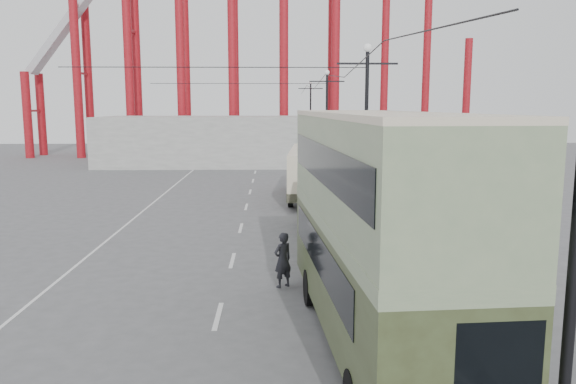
{
  "coord_description": "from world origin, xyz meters",
  "views": [
    {
      "loc": [
        0.63,
        -11.82,
        6.15
      ],
      "look_at": [
        1.19,
        8.5,
        3.0
      ],
      "focal_mm": 35.0,
      "sensor_mm": 36.0,
      "label": 1
    }
  ],
  "objects_px": {
    "double_decker_bus": "(377,218)",
    "single_decker_green": "(333,207)",
    "single_decker_cream": "(311,171)",
    "pedestrian": "(283,260)"
  },
  "relations": [
    {
      "from": "double_decker_bus",
      "to": "single_decker_green",
      "type": "height_order",
      "value": "double_decker_bus"
    },
    {
      "from": "double_decker_bus",
      "to": "single_decker_cream",
      "type": "height_order",
      "value": "double_decker_bus"
    },
    {
      "from": "pedestrian",
      "to": "single_decker_cream",
      "type": "bearing_deg",
      "value": -132.12
    },
    {
      "from": "double_decker_bus",
      "to": "pedestrian",
      "type": "xyz_separation_m",
      "value": [
        -2.28,
        4.78,
        -2.4
      ]
    },
    {
      "from": "single_decker_green",
      "to": "single_decker_cream",
      "type": "bearing_deg",
      "value": 88.89
    },
    {
      "from": "pedestrian",
      "to": "single_decker_green",
      "type": "bearing_deg",
      "value": -145.44
    },
    {
      "from": "single_decker_green",
      "to": "double_decker_bus",
      "type": "bearing_deg",
      "value": -92.47
    },
    {
      "from": "single_decker_cream",
      "to": "pedestrian",
      "type": "bearing_deg",
      "value": -92.2
    },
    {
      "from": "single_decker_green",
      "to": "single_decker_cream",
      "type": "height_order",
      "value": "single_decker_cream"
    },
    {
      "from": "pedestrian",
      "to": "double_decker_bus",
      "type": "bearing_deg",
      "value": 80.24
    }
  ]
}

